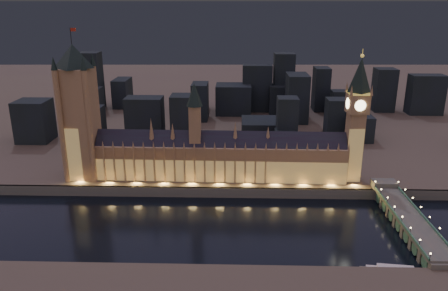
{
  "coord_description": "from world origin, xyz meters",
  "views": [
    {
      "loc": [
        14.22,
        -270.21,
        145.44
      ],
      "look_at": [
        5.0,
        55.0,
        38.0
      ],
      "focal_mm": 35.0,
      "sensor_mm": 36.0,
      "label": 1
    }
  ],
  "objects_px": {
    "westminster_bridge": "(406,219)",
    "river_boat": "(396,272)",
    "victoria_tower": "(78,106)",
    "elizabeth_tower": "(357,110)",
    "palace_of_westminster": "(219,156)"
  },
  "relations": [
    {
      "from": "elizabeth_tower",
      "to": "river_boat",
      "type": "height_order",
      "value": "elizabeth_tower"
    },
    {
      "from": "westminster_bridge",
      "to": "elizabeth_tower",
      "type": "bearing_deg",
      "value": 108.39
    },
    {
      "from": "victoria_tower",
      "to": "westminster_bridge",
      "type": "height_order",
      "value": "victoria_tower"
    },
    {
      "from": "westminster_bridge",
      "to": "river_boat",
      "type": "bearing_deg",
      "value": -114.97
    },
    {
      "from": "river_boat",
      "to": "westminster_bridge",
      "type": "bearing_deg",
      "value": 65.03
    },
    {
      "from": "victoria_tower",
      "to": "westminster_bridge",
      "type": "xyz_separation_m",
      "value": [
        239.74,
        -65.37,
        -61.09
      ]
    },
    {
      "from": "palace_of_westminster",
      "to": "elizabeth_tower",
      "type": "bearing_deg",
      "value": 0.09
    },
    {
      "from": "victoria_tower",
      "to": "elizabeth_tower",
      "type": "xyz_separation_m",
      "value": [
        218.0,
        -0.0,
        -1.13
      ]
    },
    {
      "from": "victoria_tower",
      "to": "river_boat",
      "type": "height_order",
      "value": "victoria_tower"
    },
    {
      "from": "palace_of_westminster",
      "to": "victoria_tower",
      "type": "bearing_deg",
      "value": 179.91
    },
    {
      "from": "palace_of_westminster",
      "to": "river_boat",
      "type": "relative_size",
      "value": 5.23
    },
    {
      "from": "westminster_bridge",
      "to": "river_boat",
      "type": "relative_size",
      "value": 2.93
    },
    {
      "from": "palace_of_westminster",
      "to": "westminster_bridge",
      "type": "bearing_deg",
      "value": -26.84
    },
    {
      "from": "palace_of_westminster",
      "to": "westminster_bridge",
      "type": "distance_m",
      "value": 145.84
    },
    {
      "from": "palace_of_westminster",
      "to": "elizabeth_tower",
      "type": "xyz_separation_m",
      "value": [
        107.11,
        0.17,
        39.57
      ]
    }
  ]
}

